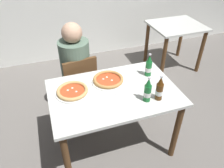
% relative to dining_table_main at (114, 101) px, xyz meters
% --- Properties ---
extents(ground_plane, '(8.00, 8.00, 0.00)m').
position_rel_dining_table_main_xyz_m(ground_plane, '(0.00, 0.00, -0.64)').
color(ground_plane, slate).
extents(dining_table_main, '(1.20, 0.80, 0.75)m').
position_rel_dining_table_main_xyz_m(dining_table_main, '(0.00, 0.00, 0.00)').
color(dining_table_main, silver).
rests_on(dining_table_main, ground_plane).
extents(chair_behind_table, '(0.45, 0.45, 0.85)m').
position_rel_dining_table_main_xyz_m(chair_behind_table, '(-0.23, 0.61, -0.15)').
color(chair_behind_table, brown).
rests_on(chair_behind_table, ground_plane).
extents(diner_seated, '(0.34, 0.34, 1.21)m').
position_rel_dining_table_main_xyz_m(diner_seated, '(-0.24, 0.66, -0.05)').
color(diner_seated, '#2D3342').
rests_on(diner_seated, ground_plane).
extents(dining_table_background, '(0.80, 0.70, 0.75)m').
position_rel_dining_table_main_xyz_m(dining_table_background, '(1.49, 1.28, -0.04)').
color(dining_table_background, silver).
rests_on(dining_table_background, ground_plane).
extents(pizza_margherita_near, '(0.33, 0.33, 0.04)m').
position_rel_dining_table_main_xyz_m(pizza_margherita_near, '(-0.00, 0.17, 0.13)').
color(pizza_margherita_near, white).
rests_on(pizza_margherita_near, dining_table_main).
extents(pizza_marinara_far, '(0.32, 0.32, 0.04)m').
position_rel_dining_table_main_xyz_m(pizza_marinara_far, '(-0.37, 0.10, 0.14)').
color(pizza_marinara_far, white).
rests_on(pizza_marinara_far, dining_table_main).
extents(beer_bottle_left, '(0.07, 0.07, 0.25)m').
position_rel_dining_table_main_xyz_m(beer_bottle_left, '(0.34, -0.23, 0.22)').
color(beer_bottle_left, '#512D0F').
rests_on(beer_bottle_left, dining_table_main).
extents(beer_bottle_center, '(0.07, 0.07, 0.25)m').
position_rel_dining_table_main_xyz_m(beer_bottle_center, '(0.24, -0.22, 0.22)').
color(beer_bottle_center, '#196B2D').
rests_on(beer_bottle_center, dining_table_main).
extents(beer_bottle_right, '(0.07, 0.07, 0.25)m').
position_rel_dining_table_main_xyz_m(beer_bottle_right, '(0.42, 0.14, 0.22)').
color(beer_bottle_right, '#196B2D').
rests_on(beer_bottle_right, dining_table_main).
extents(napkin_with_cutlery, '(0.23, 0.23, 0.01)m').
position_rel_dining_table_main_xyz_m(napkin_with_cutlery, '(-0.03, -0.13, 0.12)').
color(napkin_with_cutlery, white).
rests_on(napkin_with_cutlery, dining_table_main).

